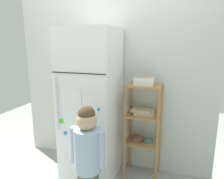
# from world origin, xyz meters

# --- Properties ---
(ground_plane) EXTENTS (6.00, 6.00, 0.00)m
(ground_plane) POSITION_xyz_m (0.00, 0.00, 0.00)
(ground_plane) COLOR #999993
(kitchen_wall_back) EXTENTS (2.48, 0.03, 2.22)m
(kitchen_wall_back) POSITION_xyz_m (0.00, 0.34, 1.11)
(kitchen_wall_back) COLOR silver
(kitchen_wall_back) RESTS_ON ground
(refrigerator) EXTENTS (0.59, 0.62, 1.72)m
(refrigerator) POSITION_xyz_m (-0.13, 0.02, 0.86)
(refrigerator) COLOR white
(refrigerator) RESTS_ON ground
(child_standing) EXTENTS (0.33, 0.24, 1.03)m
(child_standing) POSITION_xyz_m (0.06, -0.52, 0.62)
(child_standing) COLOR #545D50
(child_standing) RESTS_ON ground
(pantry_shelf_unit) EXTENTS (0.40, 0.30, 1.11)m
(pantry_shelf_unit) POSITION_xyz_m (0.44, 0.17, 0.66)
(pantry_shelf_unit) COLOR #9E7247
(pantry_shelf_unit) RESTS_ON ground
(fruit_bin) EXTENTS (0.21, 0.14, 0.09)m
(fruit_bin) POSITION_xyz_m (0.44, 0.16, 1.15)
(fruit_bin) COLOR white
(fruit_bin) RESTS_ON pantry_shelf_unit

